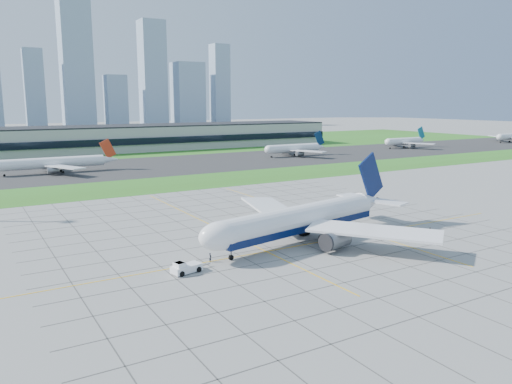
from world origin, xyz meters
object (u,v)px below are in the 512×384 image
distant_jet_4 (511,136)px  pushback_tug (185,268)px  airliner (301,220)px  crew_far (430,231)px  crew_near (210,257)px  distant_jet_2 (294,148)px  distant_jet_1 (54,163)px  distant_jet_3 (405,141)px

distant_jet_4 → pushback_tug: bearing=-155.8°
airliner → pushback_tug: (-30.05, -6.20, -3.95)m
crew_far → crew_near: bearing=-138.7°
distant_jet_2 → crew_far: bearing=-114.5°
crew_near → distant_jet_1: 145.17m
pushback_tug → crew_near: pushback_tug is taller
crew_near → distant_jet_1: size_ratio=0.04×
crew_far → distant_jet_1: size_ratio=0.03×
airliner → pushback_tug: size_ratio=7.04×
pushback_tug → distant_jet_3: 272.96m
pushback_tug → distant_jet_1: 148.44m
airliner → distant_jet_4: 331.88m
airliner → crew_near: bearing=175.7°
airliner → distant_jet_2: size_ratio=1.34×
pushback_tug → crew_far: pushback_tug is taller
crew_near → distant_jet_4: size_ratio=0.04×
distant_jet_1 → distant_jet_4: (328.37, 0.06, -0.01)m
distant_jet_1 → distant_jet_3: bearing=2.1°
distant_jet_4 → airliner: bearing=-154.6°
crew_far → airliner: bearing=-150.3°
airliner → crew_near: 23.97m
airliner → distant_jet_1: size_ratio=1.16×
crew_far → distant_jet_2: (71.11, 156.18, 3.65)m
airliner → distant_jet_3: 245.06m
crew_near → distant_jet_3: bearing=-10.0°
distant_jet_1 → pushback_tug: bearing=-90.6°
distant_jet_2 → distant_jet_4: 199.69m
airliner → distant_jet_2: 176.67m
distant_jet_1 → distant_jet_2: size_ratio=1.15×
crew_near → crew_far: 53.10m
distant_jet_1 → distant_jet_3: same height
distant_jet_3 → pushback_tug: bearing=-145.0°
crew_near → distant_jet_1: bearing=46.8°
airliner → crew_far: bearing=-31.3°
crew_far → distant_jet_4: bearing=79.2°
distant_jet_2 → pushback_tug: bearing=-130.6°
distant_jet_2 → distant_jet_3: bearing=2.9°
distant_jet_1 → distant_jet_4: size_ratio=1.15×
distant_jet_1 → distant_jet_4: bearing=0.0°
distant_jet_2 → distant_jet_3: 93.57m
crew_far → distant_jet_1: 163.38m
airliner → distant_jet_4: bearing=14.2°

